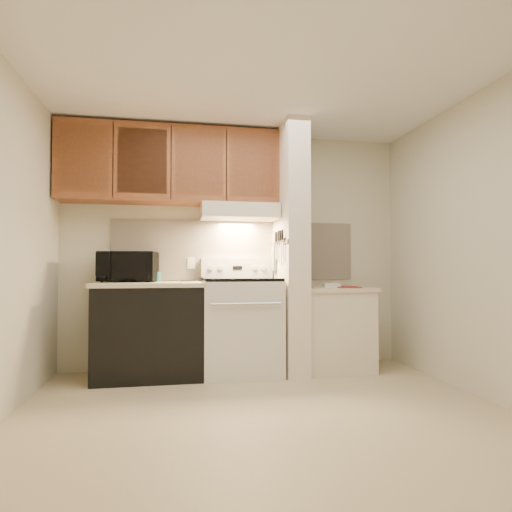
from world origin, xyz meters
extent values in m
plane|color=#C2B189|center=(0.00, 0.00, 0.00)|extent=(3.60, 3.60, 0.00)
plane|color=white|center=(0.00, 0.00, 2.50)|extent=(3.60, 3.60, 0.00)
cube|color=beige|center=(0.00, 1.50, 1.25)|extent=(3.60, 2.50, 0.02)
cube|color=beige|center=(1.80, 0.00, 1.25)|extent=(0.02, 3.00, 2.50)
cube|color=#FBE7CF|center=(0.00, 1.49, 1.24)|extent=(2.60, 0.02, 0.63)
cube|color=silver|center=(0.00, 1.16, 0.46)|extent=(0.76, 0.65, 0.92)
cube|color=black|center=(0.00, 0.84, 0.50)|extent=(0.50, 0.01, 0.30)
cylinder|color=silver|center=(0.00, 0.80, 0.72)|extent=(0.65, 0.02, 0.02)
cube|color=black|center=(0.00, 1.16, 0.94)|extent=(0.74, 0.64, 0.03)
cube|color=silver|center=(0.00, 1.44, 1.05)|extent=(0.76, 0.08, 0.20)
cube|color=black|center=(0.00, 1.40, 1.05)|extent=(0.10, 0.01, 0.04)
cylinder|color=silver|center=(-0.28, 1.40, 1.05)|extent=(0.05, 0.02, 0.05)
cylinder|color=silver|center=(-0.18, 1.40, 1.05)|extent=(0.05, 0.02, 0.05)
cylinder|color=silver|center=(0.18, 1.40, 1.05)|extent=(0.05, 0.02, 0.05)
cylinder|color=silver|center=(0.28, 1.40, 1.05)|extent=(0.05, 0.02, 0.05)
cube|color=black|center=(-0.88, 1.17, 0.43)|extent=(1.00, 0.63, 0.87)
cube|color=beige|center=(-0.88, 1.17, 0.89)|extent=(1.04, 0.67, 0.04)
cube|color=black|center=(-0.48, 1.36, 0.92)|extent=(0.22, 0.11, 0.01)
cylinder|color=#27605E|center=(-0.83, 1.39, 0.96)|extent=(0.10, 0.10, 0.10)
cube|color=beige|center=(-0.48, 1.48, 1.10)|extent=(0.08, 0.01, 0.12)
imported|color=black|center=(-1.10, 1.31, 1.06)|extent=(0.58, 0.42, 0.30)
cube|color=#F1DFCC|center=(0.51, 1.15, 1.25)|extent=(0.22, 0.70, 2.50)
cube|color=brown|center=(0.39, 1.15, 1.30)|extent=(0.01, 0.70, 0.04)
cube|color=black|center=(0.39, 1.10, 1.32)|extent=(0.02, 0.42, 0.04)
cube|color=silver|center=(0.38, 0.94, 1.22)|extent=(0.01, 0.03, 0.16)
cylinder|color=black|center=(0.38, 0.94, 1.37)|extent=(0.02, 0.02, 0.10)
cube|color=silver|center=(0.38, 1.01, 1.21)|extent=(0.01, 0.04, 0.18)
cylinder|color=black|center=(0.38, 1.03, 1.37)|extent=(0.02, 0.02, 0.10)
cube|color=silver|center=(0.38, 1.10, 1.20)|extent=(0.01, 0.04, 0.20)
cylinder|color=black|center=(0.38, 1.09, 1.37)|extent=(0.02, 0.02, 0.10)
cube|color=silver|center=(0.38, 1.19, 1.22)|extent=(0.01, 0.04, 0.16)
cylinder|color=black|center=(0.38, 1.19, 1.37)|extent=(0.02, 0.02, 0.10)
cube|color=silver|center=(0.38, 1.26, 1.21)|extent=(0.01, 0.04, 0.18)
cylinder|color=black|center=(0.38, 1.25, 1.37)|extent=(0.02, 0.02, 0.10)
cube|color=gray|center=(0.38, 1.32, 1.15)|extent=(0.03, 0.11, 0.26)
cube|color=beige|center=(0.97, 1.15, 0.40)|extent=(0.70, 0.60, 0.81)
cube|color=beige|center=(0.97, 1.15, 0.83)|extent=(0.74, 0.64, 0.04)
cube|color=maroon|center=(1.07, 1.00, 0.86)|extent=(0.27, 0.34, 0.01)
cube|color=white|center=(0.92, 1.05, 0.87)|extent=(0.18, 0.14, 0.04)
cube|color=beige|center=(0.00, 1.28, 1.62)|extent=(0.78, 0.44, 0.15)
cube|color=beige|center=(0.00, 1.07, 1.58)|extent=(0.78, 0.04, 0.06)
cube|color=brown|center=(-0.69, 1.32, 2.08)|extent=(2.18, 0.33, 0.77)
cube|color=brown|center=(-1.51, 1.17, 2.08)|extent=(0.46, 0.01, 0.63)
cube|color=black|center=(-1.23, 1.16, 2.08)|extent=(0.01, 0.01, 0.73)
cube|color=brown|center=(-0.96, 1.17, 2.08)|extent=(0.46, 0.01, 0.63)
cube|color=black|center=(-0.69, 1.16, 2.08)|extent=(0.01, 0.01, 0.73)
cube|color=brown|center=(-0.42, 1.17, 2.08)|extent=(0.46, 0.01, 0.63)
cube|color=black|center=(-0.14, 1.16, 2.08)|extent=(0.01, 0.01, 0.73)
cube|color=brown|center=(0.13, 1.17, 2.08)|extent=(0.46, 0.01, 0.63)
camera|label=1|loc=(-0.62, -3.07, 1.05)|focal=30.00mm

